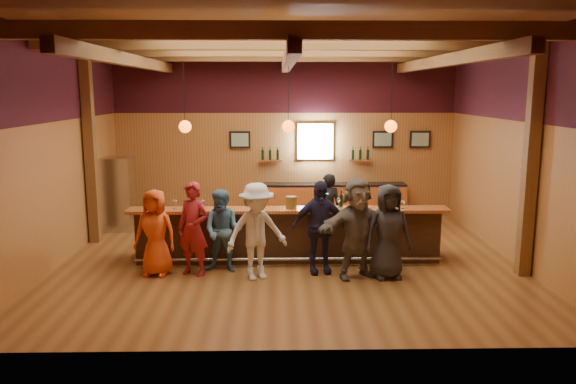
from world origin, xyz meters
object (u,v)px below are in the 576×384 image
Objects in this scene: back_bar_cabinet at (330,201)px; bartender at (328,208)px; bar_counter at (289,233)px; customer_redvest at (193,229)px; customer_navy at (319,227)px; customer_white at (257,231)px; customer_orange at (155,233)px; stainless_fridge at (118,194)px; customer_brown at (357,228)px; ice_bucket at (291,202)px; customer_denim at (223,231)px; customer_dark at (388,231)px; bottle_a at (326,200)px.

back_bar_cabinet is 2.37m from bartender.
customer_redvest is at bearing -150.84° from bar_counter.
customer_navy is at bearing -60.11° from bar_counter.
customer_white is (1.18, -0.27, 0.01)m from customer_redvest.
customer_orange is 1.90m from customer_white.
customer_brown is at bearing -34.58° from stainless_fridge.
customer_orange is 1.03× the size of bartender.
stainless_fridge is at bearing -15.98° from bartender.
bar_counter is 3.40× the size of customer_brown.
customer_white reaches higher than ice_bucket.
ice_bucket is (2.53, 0.67, 0.42)m from customer_orange.
stainless_fridge is at bearing 147.85° from customer_redvest.
customer_white reaches higher than customer_denim.
bartender is (2.70, 2.24, -0.09)m from customer_redvest.
customer_brown is at bearing -21.58° from customer_white.
customer_dark reaches higher than bartender.
stainless_fridge is 1.02× the size of customer_navy.
bartender is at bearing -13.53° from stainless_fridge.
customer_white reaches higher than back_bar_cabinet.
customer_white is at bearing 10.98° from customer_redvest.
bartender reaches higher than back_bar_cabinet.
customer_redvest is at bearing 10.98° from customer_orange.
customer_denim is (0.53, 0.17, -0.09)m from customer_redvest.
customer_orange is 3.36m from bottle_a.
bar_counter is 2.08m from customer_redvest.
bartender is at bearing 63.49° from customer_redvest.
customer_brown reaches higher than customer_orange.
customer_orange is 0.91× the size of customer_white.
customer_navy reaches higher than bartender.
customer_brown is (3.00, -0.23, 0.05)m from customer_redvest.
customer_navy is 0.95× the size of customer_brown.
bottle_a reaches higher than back_bar_cabinet.
customer_white is 1.01× the size of customer_navy.
customer_orange is 0.87× the size of customer_brown.
stainless_fridge is at bearing 123.47° from customer_brown.
bartender is 1.85m from ice_bucket.
ice_bucket is at bearing 25.97° from customer_orange.
customer_denim is 0.89× the size of customer_white.
customer_white reaches higher than bottle_a.
customer_brown reaches higher than customer_dark.
stainless_fridge reaches higher than customer_redvest.
stainless_fridge reaches higher than customer_orange.
customer_orange reaches higher than bottle_a.
customer_brown reaches higher than ice_bucket.
customer_orange is at bearing -158.20° from bar_counter.
bottle_a is (-0.18, -1.42, 0.47)m from bartender.
customer_orange is (-3.68, -4.57, 0.33)m from back_bar_cabinet.
customer_white reaches higher than bar_counter.
bartender is at bearing -96.65° from back_bar_cabinet.
customer_redvest is 1.00× the size of customer_dark.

